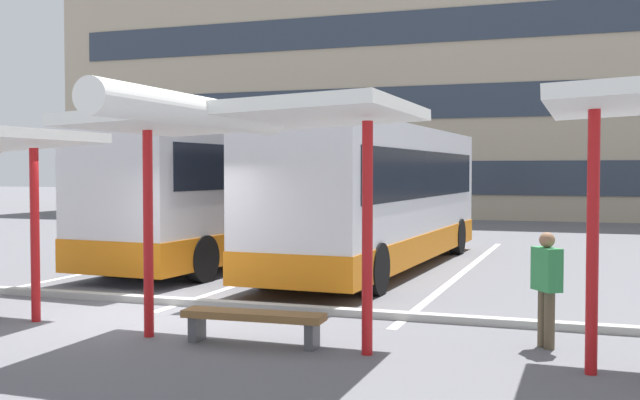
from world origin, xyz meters
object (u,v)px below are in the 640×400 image
coach_bus_1 (379,196)px  waiting_passenger_0 (547,282)px  bench_2 (253,319)px  coach_bus_0 (246,192)px  waiting_shelter_2 (243,121)px

coach_bus_1 → waiting_passenger_0: 8.46m
coach_bus_1 → bench_2: (0.50, -8.38, -1.41)m
coach_bus_1 → bench_2: 8.51m
coach_bus_0 → waiting_shelter_2: coach_bus_0 is taller
waiting_shelter_2 → waiting_passenger_0: 4.53m
coach_bus_0 → waiting_passenger_0: bearing=-44.6°
bench_2 → coach_bus_1: bearing=93.4°
bench_2 → waiting_passenger_0: (3.74, 1.12, 0.53)m
bench_2 → waiting_passenger_0: bearing=16.7°
coach_bus_1 → waiting_shelter_2: 8.79m
bench_2 → waiting_passenger_0: size_ratio=1.29×
waiting_shelter_2 → waiting_passenger_0: bearing=20.9°
waiting_shelter_2 → bench_2: size_ratio=2.57×
coach_bus_0 → waiting_shelter_2: bearing=-65.3°
coach_bus_0 → waiting_shelter_2: (4.29, -9.34, 1.19)m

